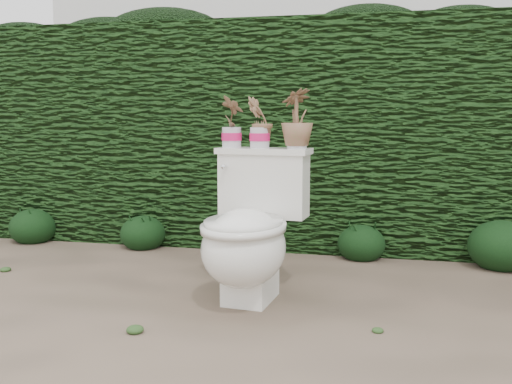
% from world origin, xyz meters
% --- Properties ---
extents(ground, '(60.00, 60.00, 0.00)m').
position_xyz_m(ground, '(0.00, 0.00, 0.00)').
color(ground, '#846F5B').
rests_on(ground, ground).
extents(hedge, '(8.00, 1.00, 1.60)m').
position_xyz_m(hedge, '(0.00, 1.60, 0.80)').
color(hedge, '#224A18').
rests_on(hedge, ground).
extents(house_wall, '(8.00, 3.50, 4.00)m').
position_xyz_m(house_wall, '(0.60, 6.00, 2.00)').
color(house_wall, silver).
rests_on(house_wall, ground).
extents(toilet, '(0.52, 0.72, 0.78)m').
position_xyz_m(toilet, '(0.22, 0.04, 0.36)').
color(toilet, white).
rests_on(toilet, ground).
extents(potted_plant_left, '(0.17, 0.16, 0.26)m').
position_xyz_m(potted_plant_left, '(0.06, 0.30, 0.91)').
color(potted_plant_left, '#337B26').
rests_on(potted_plant_left, toilet).
extents(potted_plant_center, '(0.18, 0.18, 0.26)m').
position_xyz_m(potted_plant_center, '(0.22, 0.28, 0.91)').
color(potted_plant_center, '#337B26').
rests_on(potted_plant_center, toilet).
extents(potted_plant_right, '(0.23, 0.23, 0.30)m').
position_xyz_m(potted_plant_right, '(0.43, 0.26, 0.92)').
color(potted_plant_right, '#337B26').
rests_on(potted_plant_right, toilet).
extents(liriope_clump_1, '(0.35, 0.35, 0.28)m').
position_xyz_m(liriope_clump_1, '(-1.70, 1.06, 0.14)').
color(liriope_clump_1, black).
rests_on(liriope_clump_1, ground).
extents(liriope_clump_2, '(0.33, 0.33, 0.26)m').
position_xyz_m(liriope_clump_2, '(-0.80, 1.05, 0.13)').
color(liriope_clump_2, black).
rests_on(liriope_clump_2, ground).
extents(liriope_clump_3, '(0.33, 0.33, 0.27)m').
position_xyz_m(liriope_clump_3, '(-0.05, 1.01, 0.13)').
color(liriope_clump_3, black).
rests_on(liriope_clump_3, ground).
extents(liriope_clump_4, '(0.32, 0.32, 0.25)m').
position_xyz_m(liriope_clump_4, '(0.75, 1.07, 0.13)').
color(liriope_clump_4, black).
rests_on(liriope_clump_4, ground).
extents(liriope_clump_5, '(0.41, 0.41, 0.33)m').
position_xyz_m(liriope_clump_5, '(1.62, 1.02, 0.16)').
color(liriope_clump_5, black).
rests_on(liriope_clump_5, ground).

